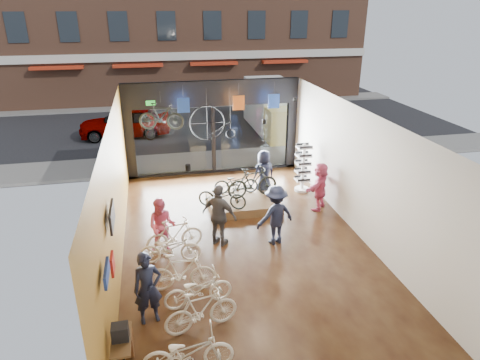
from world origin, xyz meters
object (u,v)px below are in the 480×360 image
object	(u,v)px
customer_3	(276,215)
penny_farthing	(214,124)
floor_bike_1	(201,310)
floor_bike_5	(175,235)
customer_5	(320,186)
customer_1	(162,226)
hung_bike	(161,116)
box_truck	(277,110)
street_car	(125,122)
display_platform	(243,203)
display_bike_left	(222,196)
sunglasses_rack	(303,168)
customer_0	(148,288)
floor_bike_2	(198,289)
customer_4	(264,173)
floor_bike_4	(170,248)
customer_2	(219,216)
display_bike_right	(236,183)
display_bike_mid	(253,182)
floor_bike_3	(181,272)
floor_bike_0	(188,352)

from	to	relation	value
customer_3	penny_farthing	bearing A→B (deg)	-92.37
floor_bike_1	floor_bike_5	xyz separation A→B (m)	(-0.34, 3.35, -0.00)
customer_5	penny_farthing	size ratio (longest dim) A/B	1.03
customer_1	hung_bike	distance (m)	4.64
customer_1	customer_3	world-z (taller)	customer_3
box_truck	floor_bike_5	bearing A→B (deg)	-119.71
box_truck	customer_3	bearing A→B (deg)	-106.62
street_car	display_platform	distance (m)	10.48
display_bike_left	sunglasses_rack	size ratio (longest dim) A/B	0.88
customer_0	sunglasses_rack	size ratio (longest dim) A/B	0.94
floor_bike_2	customer_4	world-z (taller)	customer_4
customer_4	floor_bike_2	bearing A→B (deg)	45.63
display_bike_left	customer_3	bearing A→B (deg)	-123.75
floor_bike_5	floor_bike_4	bearing A→B (deg)	153.99
display_bike_left	customer_1	bearing A→B (deg)	157.93
floor_bike_5	customer_2	world-z (taller)	customer_2
floor_bike_1	customer_2	bearing A→B (deg)	-27.30
display_bike_right	customer_2	world-z (taller)	customer_2
customer_3	hung_bike	bearing A→B (deg)	-71.09
floor_bike_5	customer_5	size ratio (longest dim) A/B	0.98
floor_bike_4	customer_4	size ratio (longest dim) A/B	0.95
display_bike_mid	customer_4	bearing A→B (deg)	-48.69
floor_bike_3	customer_0	bearing A→B (deg)	146.97
customer_1	penny_farthing	bearing A→B (deg)	76.34
floor_bike_0	display_bike_left	xyz separation A→B (m)	(1.74, 6.29, 0.27)
street_car	floor_bike_0	bearing A→B (deg)	5.99
display_bike_left	floor_bike_0	bearing A→B (deg)	-170.39
customer_2	floor_bike_2	bearing A→B (deg)	108.94
customer_1	customer_5	xyz separation A→B (m)	(5.36, 1.74, 0.01)
customer_1	hung_bike	bearing A→B (deg)	99.13
box_truck	floor_bike_2	size ratio (longest dim) A/B	4.05
floor_bike_1	display_bike_left	bearing A→B (deg)	-26.06
customer_5	penny_farthing	bearing A→B (deg)	-87.24
display_bike_mid	customer_3	world-z (taller)	customer_3
floor_bike_1	hung_bike	bearing A→B (deg)	-8.60
display_bike_right	sunglasses_rack	xyz separation A→B (m)	(2.61, 0.38, 0.21)
floor_bike_2	customer_5	bearing A→B (deg)	-55.39
customer_5	customer_0	bearing A→B (deg)	-9.96
customer_5	hung_bike	size ratio (longest dim) A/B	1.06
floor_bike_1	floor_bike_5	distance (m)	3.37
display_bike_right	hung_bike	size ratio (longest dim) A/B	0.98
customer_3	penny_farthing	xyz separation A→B (m)	(-1.06, 4.47, 1.59)
street_car	floor_bike_1	bearing A→B (deg)	7.85
street_car	floor_bike_1	distance (m)	15.40
floor_bike_3	customer_5	distance (m)	6.16
floor_bike_3	display_bike_right	bearing A→B (deg)	-19.40
floor_bike_3	hung_bike	xyz separation A→B (m)	(-0.08, 5.98, 2.42)
display_bike_left	floor_bike_5	bearing A→B (deg)	162.49
display_bike_mid	display_bike_right	bearing A→B (deg)	42.57
display_bike_mid	floor_bike_3	bearing A→B (deg)	139.47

